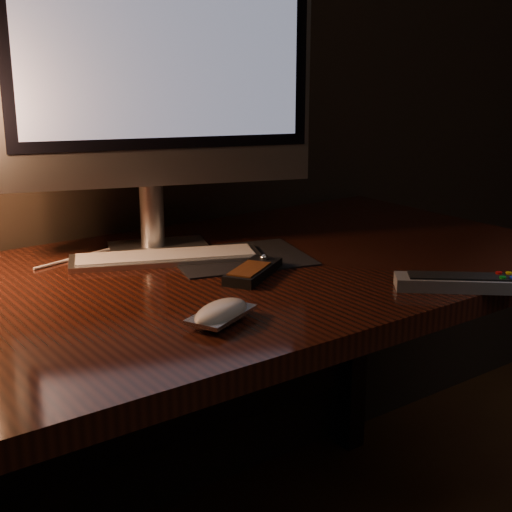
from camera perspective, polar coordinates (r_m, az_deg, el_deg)
desk at (r=1.39m, az=-7.26°, el=-6.12°), size 1.60×0.75×0.75m
monitor at (r=1.40m, az=-8.03°, el=15.24°), size 0.58×0.24×0.63m
keyboard at (r=1.39m, az=-7.24°, el=-0.09°), size 0.38×0.24×0.01m
mousepad at (r=1.40m, az=-1.35°, el=-0.10°), size 0.31×0.27×0.00m
mouse at (r=1.07m, az=-2.80°, el=-4.77°), size 0.13×0.10×0.02m
media_remote at (r=1.28m, az=-0.22°, el=-1.19°), size 0.16×0.13×0.03m
tv_remote at (r=1.26m, az=16.04°, el=-2.04°), size 0.20×0.18×0.03m
cable at (r=1.40m, az=-18.25°, el=-0.93°), size 0.59×0.26×0.01m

